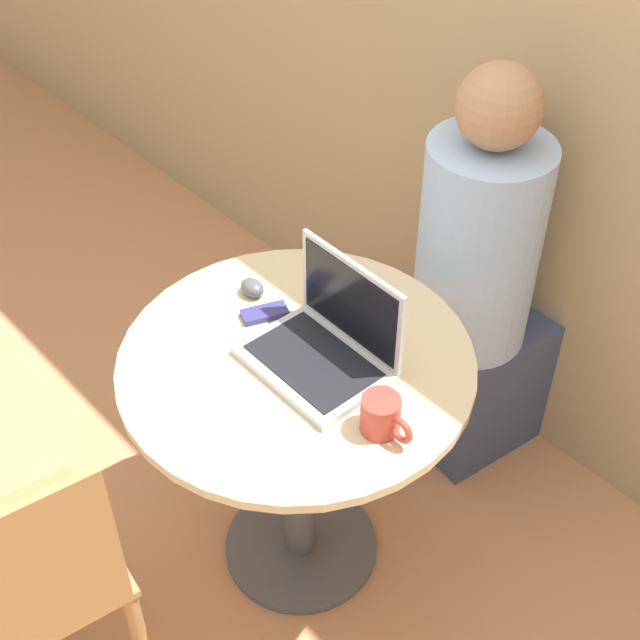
{
  "coord_description": "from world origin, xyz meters",
  "views": [
    {
      "loc": [
        1.09,
        -0.92,
        2.12
      ],
      "look_at": [
        0.02,
        0.05,
        0.83
      ],
      "focal_mm": 50.0,
      "sensor_mm": 36.0,
      "label": 1
    }
  ],
  "objects_px": {
    "cell_phone": "(265,313)",
    "chair_empty": "(26,590)",
    "laptop": "(326,343)",
    "person_seated": "(483,303)"
  },
  "relations": [
    {
      "from": "cell_phone",
      "to": "chair_empty",
      "type": "height_order",
      "value": "chair_empty"
    },
    {
      "from": "cell_phone",
      "to": "chair_empty",
      "type": "xyz_separation_m",
      "value": [
        0.08,
        -0.73,
        -0.29
      ]
    },
    {
      "from": "laptop",
      "to": "cell_phone",
      "type": "height_order",
      "value": "laptop"
    },
    {
      "from": "laptop",
      "to": "person_seated",
      "type": "distance_m",
      "value": 0.66
    },
    {
      "from": "chair_empty",
      "to": "person_seated",
      "type": "distance_m",
      "value": 1.36
    },
    {
      "from": "cell_phone",
      "to": "person_seated",
      "type": "bearing_deg",
      "value": 73.94
    },
    {
      "from": "cell_phone",
      "to": "person_seated",
      "type": "height_order",
      "value": "person_seated"
    },
    {
      "from": "laptop",
      "to": "chair_empty",
      "type": "bearing_deg",
      "value": -99.45
    },
    {
      "from": "chair_empty",
      "to": "person_seated",
      "type": "xyz_separation_m",
      "value": [
        0.1,
        1.35,
        0.07
      ]
    },
    {
      "from": "person_seated",
      "to": "laptop",
      "type": "bearing_deg",
      "value": -87.47
    }
  ]
}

